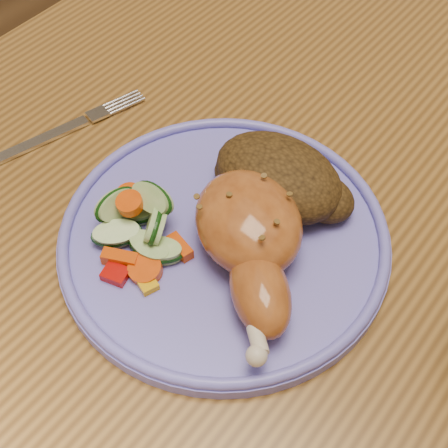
# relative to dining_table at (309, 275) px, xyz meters

# --- Properties ---
(dining_table) EXTENTS (0.90, 1.40, 0.75)m
(dining_table) POSITION_rel_dining_table_xyz_m (0.00, 0.00, 0.00)
(dining_table) COLOR brown
(dining_table) RESTS_ON ground
(plate) EXTENTS (0.29, 0.29, 0.01)m
(plate) POSITION_rel_dining_table_xyz_m (-0.06, -0.07, 0.09)
(plate) COLOR #6C66D2
(plate) RESTS_ON dining_table
(plate_rim) EXTENTS (0.29, 0.29, 0.01)m
(plate_rim) POSITION_rel_dining_table_xyz_m (-0.06, -0.07, 0.10)
(plate_rim) COLOR #6C66D2
(plate_rim) RESTS_ON plate
(chicken_leg) EXTENTS (0.16, 0.16, 0.06)m
(chicken_leg) POSITION_rel_dining_table_xyz_m (-0.02, -0.07, 0.12)
(chicken_leg) COLOR #AF5D24
(chicken_leg) RESTS_ON plate
(rice_pilaf) EXTENTS (0.13, 0.09, 0.05)m
(rice_pilaf) POSITION_rel_dining_table_xyz_m (-0.04, -0.00, 0.12)
(rice_pilaf) COLOR #412B10
(rice_pilaf) RESTS_ON plate
(vegetable_pile) EXTENTS (0.10, 0.10, 0.05)m
(vegetable_pile) POSITION_rel_dining_table_xyz_m (-0.11, -0.11, 0.11)
(vegetable_pile) COLOR #A50A05
(vegetable_pile) RESTS_ON plate
(fork) EXTENTS (0.06, 0.16, 0.00)m
(fork) POSITION_rel_dining_table_xyz_m (-0.27, -0.07, 0.09)
(fork) COLOR silver
(fork) RESTS_ON dining_table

